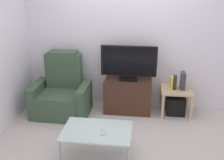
# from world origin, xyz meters

# --- Properties ---
(ground_plane) EXTENTS (6.40, 6.40, 0.00)m
(ground_plane) POSITION_xyz_m (0.00, 0.00, 0.00)
(ground_plane) COLOR #BCB2AD
(wall_back) EXTENTS (6.40, 0.06, 2.60)m
(wall_back) POSITION_xyz_m (0.00, 1.13, 1.30)
(wall_back) COLOR silver
(wall_back) RESTS_ON ground
(tv_stand) EXTENTS (0.83, 0.50, 0.59)m
(tv_stand) POSITION_xyz_m (0.06, 0.82, 0.30)
(tv_stand) COLOR #3D2319
(tv_stand) RESTS_ON ground
(television) EXTENTS (0.97, 0.20, 0.62)m
(television) POSITION_xyz_m (0.06, 0.84, 0.92)
(television) COLOR black
(television) RESTS_ON tv_stand
(recliner_armchair) EXTENTS (0.98, 0.78, 1.08)m
(recliner_armchair) POSITION_xyz_m (-1.10, 0.59, 0.37)
(recliner_armchair) COLOR #384C38
(recliner_armchair) RESTS_ON ground
(side_table) EXTENTS (0.54, 0.54, 0.48)m
(side_table) POSITION_xyz_m (0.91, 0.81, 0.40)
(side_table) COLOR tan
(side_table) RESTS_ON ground
(subwoofer_box) EXTENTS (0.33, 0.33, 0.33)m
(subwoofer_box) POSITION_xyz_m (0.91, 0.81, 0.16)
(subwoofer_box) COLOR black
(subwoofer_box) RESTS_ON ground
(book_leftmost) EXTENTS (0.04, 0.11, 0.22)m
(book_leftmost) POSITION_xyz_m (0.81, 0.79, 0.59)
(book_leftmost) COLOR gold
(book_leftmost) RESTS_ON side_table
(book_middle) EXTENTS (0.05, 0.11, 0.24)m
(book_middle) POSITION_xyz_m (0.87, 0.79, 0.60)
(book_middle) COLOR #262626
(book_middle) RESTS_ON side_table
(game_console) EXTENTS (0.07, 0.20, 0.30)m
(game_console) POSITION_xyz_m (1.00, 0.82, 0.62)
(game_console) COLOR #333338
(game_console) RESTS_ON side_table
(coffee_table) EXTENTS (0.90, 0.60, 0.42)m
(coffee_table) POSITION_xyz_m (-0.25, -0.60, 0.39)
(coffee_table) COLOR #B2C6C1
(coffee_table) RESTS_ON ground
(cell_phone) EXTENTS (0.09, 0.16, 0.01)m
(cell_phone) POSITION_xyz_m (-0.16, -0.65, 0.42)
(cell_phone) COLOR #B7B7BC
(cell_phone) RESTS_ON coffee_table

